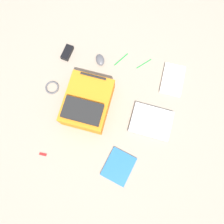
{
  "coord_description": "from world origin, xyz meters",
  "views": [
    {
      "loc": [
        0.11,
        -0.36,
        1.58
      ],
      "look_at": [
        0.02,
        0.0,
        0.02
      ],
      "focal_mm": 34.28,
      "sensor_mm": 36.0,
      "label": 1
    }
  ],
  "objects_px": {
    "computer_mouse": "(100,60)",
    "laptop": "(151,122)",
    "usb_stick": "(43,154)",
    "book_manual": "(119,167)",
    "backpack": "(87,103)",
    "power_brick": "(67,53)",
    "pen_black": "(144,64)",
    "pen_blue": "(121,59)",
    "book_blue": "(173,80)",
    "cable_coil": "(52,87)"
  },
  "relations": [
    {
      "from": "cable_coil",
      "to": "power_brick",
      "type": "bearing_deg",
      "value": 83.91
    },
    {
      "from": "laptop",
      "to": "pen_black",
      "type": "relative_size",
      "value": 2.16
    },
    {
      "from": "pen_blue",
      "to": "usb_stick",
      "type": "bearing_deg",
      "value": -113.51
    },
    {
      "from": "book_manual",
      "to": "usb_stick",
      "type": "height_order",
      "value": "book_manual"
    },
    {
      "from": "pen_blue",
      "to": "laptop",
      "type": "bearing_deg",
      "value": -53.17
    },
    {
      "from": "laptop",
      "to": "power_brick",
      "type": "height_order",
      "value": "power_brick"
    },
    {
      "from": "laptop",
      "to": "book_manual",
      "type": "relative_size",
      "value": 1.2
    },
    {
      "from": "cable_coil",
      "to": "pen_black",
      "type": "xyz_separation_m",
      "value": [
        0.65,
        0.37,
        -0.0
      ]
    },
    {
      "from": "laptop",
      "to": "book_blue",
      "type": "bearing_deg",
      "value": 75.54
    },
    {
      "from": "backpack",
      "to": "cable_coil",
      "type": "distance_m",
      "value": 0.33
    },
    {
      "from": "pen_blue",
      "to": "book_manual",
      "type": "bearing_deg",
      "value": -77.84
    },
    {
      "from": "power_brick",
      "to": "pen_black",
      "type": "relative_size",
      "value": 0.89
    },
    {
      "from": "computer_mouse",
      "to": "cable_coil",
      "type": "distance_m",
      "value": 0.44
    },
    {
      "from": "pen_blue",
      "to": "computer_mouse",
      "type": "bearing_deg",
      "value": -161.54
    },
    {
      "from": "book_manual",
      "to": "pen_blue",
      "type": "relative_size",
      "value": 1.76
    },
    {
      "from": "book_blue",
      "to": "computer_mouse",
      "type": "relative_size",
      "value": 2.61
    },
    {
      "from": "backpack",
      "to": "book_blue",
      "type": "relative_size",
      "value": 1.52
    },
    {
      "from": "backpack",
      "to": "power_brick",
      "type": "bearing_deg",
      "value": 126.2
    },
    {
      "from": "power_brick",
      "to": "pen_black",
      "type": "distance_m",
      "value": 0.62
    },
    {
      "from": "power_brick",
      "to": "pen_blue",
      "type": "xyz_separation_m",
      "value": [
        0.43,
        0.05,
        -0.01
      ]
    },
    {
      "from": "usb_stick",
      "to": "book_manual",
      "type": "bearing_deg",
      "value": 4.94
    },
    {
      "from": "book_manual",
      "to": "cable_coil",
      "type": "xyz_separation_m",
      "value": [
        -0.64,
        0.46,
        -0.0
      ]
    },
    {
      "from": "book_blue",
      "to": "pen_blue",
      "type": "height_order",
      "value": "book_blue"
    },
    {
      "from": "laptop",
      "to": "usb_stick",
      "type": "distance_m",
      "value": 0.83
    },
    {
      "from": "pen_black",
      "to": "book_blue",
      "type": "bearing_deg",
      "value": -18.89
    },
    {
      "from": "backpack",
      "to": "laptop",
      "type": "relative_size",
      "value": 1.26
    },
    {
      "from": "backpack",
      "to": "power_brick",
      "type": "relative_size",
      "value": 3.08
    },
    {
      "from": "computer_mouse",
      "to": "usb_stick",
      "type": "relative_size",
      "value": 1.83
    },
    {
      "from": "power_brick",
      "to": "usb_stick",
      "type": "bearing_deg",
      "value": -86.1
    },
    {
      "from": "laptop",
      "to": "computer_mouse",
      "type": "xyz_separation_m",
      "value": [
        -0.5,
        0.4,
        0.0
      ]
    },
    {
      "from": "cable_coil",
      "to": "power_brick",
      "type": "xyz_separation_m",
      "value": [
        0.03,
        0.31,
        0.01
      ]
    },
    {
      "from": "laptop",
      "to": "cable_coil",
      "type": "relative_size",
      "value": 2.91
    },
    {
      "from": "cable_coil",
      "to": "usb_stick",
      "type": "bearing_deg",
      "value": -80.06
    },
    {
      "from": "backpack",
      "to": "pen_black",
      "type": "bearing_deg",
      "value": 52.85
    },
    {
      "from": "computer_mouse",
      "to": "pen_black",
      "type": "distance_m",
      "value": 0.35
    },
    {
      "from": "cable_coil",
      "to": "usb_stick",
      "type": "height_order",
      "value": "cable_coil"
    },
    {
      "from": "backpack",
      "to": "usb_stick",
      "type": "xyz_separation_m",
      "value": [
        -0.23,
        -0.43,
        -0.08
      ]
    },
    {
      "from": "cable_coil",
      "to": "pen_blue",
      "type": "bearing_deg",
      "value": 37.95
    },
    {
      "from": "pen_black",
      "to": "pen_blue",
      "type": "relative_size",
      "value": 0.97
    },
    {
      "from": "backpack",
      "to": "usb_stick",
      "type": "height_order",
      "value": "backpack"
    },
    {
      "from": "power_brick",
      "to": "pen_black",
      "type": "bearing_deg",
      "value": 5.67
    },
    {
      "from": "laptop",
      "to": "book_blue",
      "type": "xyz_separation_m",
      "value": [
        0.1,
        0.37,
        -0.0
      ]
    },
    {
      "from": "pen_blue",
      "to": "usb_stick",
      "type": "height_order",
      "value": "same"
    },
    {
      "from": "power_brick",
      "to": "pen_blue",
      "type": "distance_m",
      "value": 0.44
    },
    {
      "from": "computer_mouse",
      "to": "cable_coil",
      "type": "bearing_deg",
      "value": 17.25
    },
    {
      "from": "usb_stick",
      "to": "pen_blue",
      "type": "bearing_deg",
      "value": 66.49
    },
    {
      "from": "computer_mouse",
      "to": "laptop",
      "type": "bearing_deg",
      "value": 113.3
    },
    {
      "from": "pen_blue",
      "to": "book_blue",
      "type": "bearing_deg",
      "value": -10.14
    },
    {
      "from": "laptop",
      "to": "cable_coil",
      "type": "height_order",
      "value": "laptop"
    },
    {
      "from": "computer_mouse",
      "to": "pen_blue",
      "type": "xyz_separation_m",
      "value": [
        0.16,
        0.05,
        -0.02
      ]
    }
  ]
}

